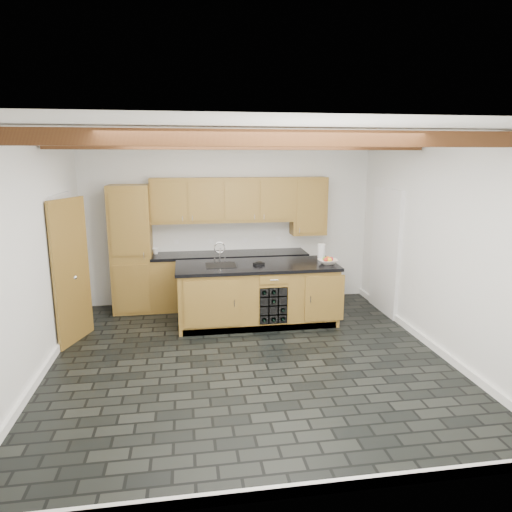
% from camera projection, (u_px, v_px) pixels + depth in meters
% --- Properties ---
extents(ground, '(5.00, 5.00, 0.00)m').
position_uv_depth(ground, '(249.00, 358.00, 5.87)').
color(ground, black).
rests_on(ground, ground).
extents(room_shell, '(5.01, 5.00, 5.00)m').
position_uv_depth(room_shell, '(237.00, 235.00, 6.05)').
color(room_shell, white).
rests_on(room_shell, ground).
extents(back_cabinetry, '(3.65, 0.62, 2.20)m').
position_uv_depth(back_cabinetry, '(209.00, 250.00, 7.77)').
color(back_cabinetry, olive).
rests_on(back_cabinetry, ground).
extents(island, '(2.48, 0.96, 0.93)m').
position_uv_depth(island, '(257.00, 294.00, 7.06)').
color(island, olive).
rests_on(island, ground).
extents(faucet, '(0.45, 0.40, 0.34)m').
position_uv_depth(faucet, '(221.00, 263.00, 6.92)').
color(faucet, black).
rests_on(faucet, island).
extents(kitchen_scale, '(0.18, 0.14, 0.05)m').
position_uv_depth(kitchen_scale, '(259.00, 263.00, 6.93)').
color(kitchen_scale, black).
rests_on(kitchen_scale, island).
extents(fruit_bowl, '(0.30, 0.30, 0.07)m').
position_uv_depth(fruit_bowl, '(328.00, 262.00, 6.98)').
color(fruit_bowl, beige).
rests_on(fruit_bowl, island).
extents(fruit_cluster, '(0.16, 0.17, 0.07)m').
position_uv_depth(fruit_cluster, '(328.00, 259.00, 6.98)').
color(fruit_cluster, red).
rests_on(fruit_cluster, fruit_bowl).
extents(paper_towel, '(0.12, 0.12, 0.22)m').
position_uv_depth(paper_towel, '(321.00, 251.00, 7.43)').
color(paper_towel, white).
rests_on(paper_towel, island).
extents(mug, '(0.12, 0.12, 0.10)m').
position_uv_depth(mug, '(156.00, 251.00, 7.70)').
color(mug, white).
rests_on(mug, back_cabinetry).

